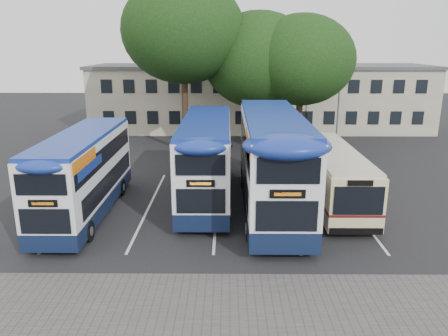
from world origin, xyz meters
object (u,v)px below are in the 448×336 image
bus_dd_left (84,170)px  bus_dd_mid (207,155)px  bus_dd_right (272,158)px  bus_single (332,172)px  tree_right (302,60)px  lamp_post (340,83)px  tree_mid (259,60)px  tree_left (183,31)px

bus_dd_left → bus_dd_mid: (5.82, 2.32, 0.17)m
bus_dd_right → bus_single: bearing=17.5°
tree_right → bus_dd_left: size_ratio=1.07×
lamp_post → bus_single: lamp_post is taller
tree_mid → bus_dd_left: (-9.32, -14.37, -4.72)m
lamp_post → bus_dd_left: size_ratio=0.94×
lamp_post → tree_right: size_ratio=0.88×
lamp_post → bus_dd_left: (-16.14, -16.02, -2.86)m
lamp_post → bus_dd_right: (-6.98, -15.24, -2.41)m
tree_mid → bus_dd_right: tree_mid is taller
tree_left → bus_dd_mid: 12.91m
bus_dd_mid → bus_dd_right: (3.33, -1.54, 0.28)m
tree_right → bus_single: size_ratio=1.08×
tree_left → tree_mid: (5.65, 1.20, -2.12)m
lamp_post → tree_mid: size_ratio=0.85×
lamp_post → bus_single: bearing=-104.6°
tree_left → bus_single: (8.76, -11.35, -7.44)m
lamp_post → bus_dd_mid: bearing=-127.0°
bus_dd_left → bus_single: 12.58m
bus_dd_left → bus_single: bearing=8.3°
lamp_post → bus_dd_mid: size_ratio=0.87×
bus_dd_right → bus_single: (3.28, 1.03, -1.05)m
bus_dd_mid → bus_single: bus_dd_mid is taller
tree_left → bus_single: tree_left is taller
lamp_post → tree_right: (-3.74, -3.08, 1.90)m
bus_dd_right → tree_left: bearing=113.9°
tree_right → bus_dd_left: (-12.40, -12.94, -4.76)m
lamp_post → tree_mid: (-6.81, -1.65, 1.85)m
tree_mid → lamp_post: bearing=13.6°
lamp_post → tree_left: bearing=-167.1°
tree_right → bus_single: tree_right is taller
tree_right → bus_dd_mid: tree_right is taller
tree_left → tree_mid: 6.15m
tree_right → bus_single: (0.03, -11.13, -5.36)m
tree_left → tree_mid: size_ratio=1.22×
tree_right → bus_single: bearing=-89.8°
tree_mid → bus_single: 13.98m
bus_dd_left → bus_single: bus_dd_left is taller
tree_left → bus_single: 16.15m
bus_dd_mid → bus_single: 6.67m
bus_dd_left → tree_left: bearing=74.4°
lamp_post → bus_single: (-3.71, -14.20, -3.47)m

